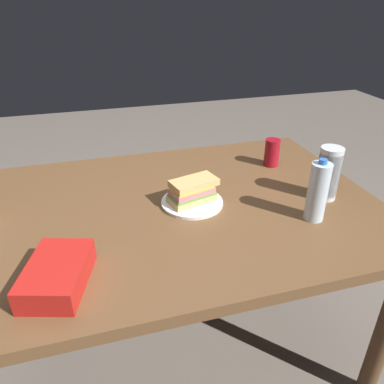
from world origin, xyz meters
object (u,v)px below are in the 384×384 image
object	(u,v)px
paper_plate	(192,202)
dining_table	(175,225)
chip_bag	(57,274)
water_bottle_tall	(318,192)
sandwich	(193,191)
soda_can_red	(272,153)
plastic_cup_stack	(328,173)

from	to	relation	value
paper_plate	dining_table	bearing A→B (deg)	171.78
chip_bag	water_bottle_tall	xyz separation A→B (m)	(0.84, 0.10, 0.07)
dining_table	sandwich	xyz separation A→B (m)	(0.07, -0.01, 0.14)
paper_plate	chip_bag	size ratio (longest dim) A/B	1.00
paper_plate	chip_bag	world-z (taller)	chip_bag
soda_can_red	chip_bag	size ratio (longest dim) A/B	0.53
paper_plate	water_bottle_tall	bearing A→B (deg)	-29.39
dining_table	soda_can_red	distance (m)	0.57
paper_plate	sandwich	distance (m)	0.05
dining_table	chip_bag	world-z (taller)	chip_bag
chip_bag	water_bottle_tall	distance (m)	0.85
water_bottle_tall	plastic_cup_stack	size ratio (longest dim) A/B	1.10
sandwich	water_bottle_tall	xyz separation A→B (m)	(0.37, -0.22, 0.05)
dining_table	plastic_cup_stack	xyz separation A→B (m)	(0.57, -0.10, 0.19)
paper_plate	plastic_cup_stack	xyz separation A→B (m)	(0.50, -0.09, 0.10)
chip_bag	paper_plate	bearing A→B (deg)	-39.25
sandwich	plastic_cup_stack	world-z (taller)	plastic_cup_stack
soda_can_red	chip_bag	bearing A→B (deg)	-148.85
sandwich	chip_bag	size ratio (longest dim) A/B	0.86
chip_bag	plastic_cup_stack	size ratio (longest dim) A/B	1.13
plastic_cup_stack	chip_bag	bearing A→B (deg)	-167.11
paper_plate	soda_can_red	world-z (taller)	soda_can_red
dining_table	plastic_cup_stack	distance (m)	0.61
paper_plate	plastic_cup_stack	world-z (taller)	plastic_cup_stack
dining_table	plastic_cup_stack	world-z (taller)	plastic_cup_stack
soda_can_red	plastic_cup_stack	world-z (taller)	plastic_cup_stack
chip_bag	plastic_cup_stack	distance (m)	0.99
dining_table	water_bottle_tall	size ratio (longest dim) A/B	6.78
sandwich	plastic_cup_stack	bearing A→B (deg)	-10.83
water_bottle_tall	plastic_cup_stack	xyz separation A→B (m)	(0.12, 0.12, -0.00)
dining_table	sandwich	bearing A→B (deg)	-5.59
paper_plate	plastic_cup_stack	distance (m)	0.52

